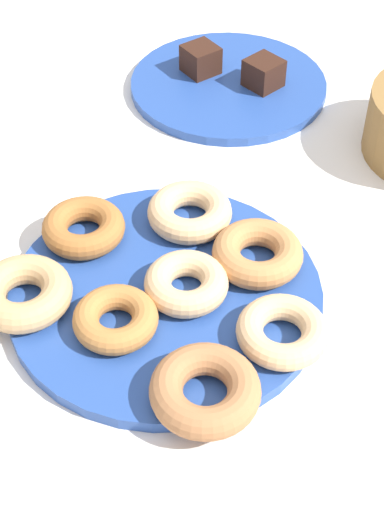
% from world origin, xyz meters
% --- Properties ---
extents(ground_plane, '(2.40, 2.40, 0.00)m').
position_xyz_m(ground_plane, '(0.00, 0.00, 0.00)').
color(ground_plane, white).
extents(donut_plate, '(0.30, 0.30, 0.01)m').
position_xyz_m(donut_plate, '(0.00, 0.00, 0.01)').
color(donut_plate, '#284C9E').
rests_on(donut_plate, ground_plane).
extents(donut_0, '(0.10, 0.10, 0.03)m').
position_xyz_m(donut_0, '(0.01, 0.01, 0.03)').
color(donut_0, '#EABC84').
rests_on(donut_0, donut_plate).
extents(donut_1, '(0.11, 0.11, 0.02)m').
position_xyz_m(donut_1, '(0.02, -0.06, 0.03)').
color(donut_1, '#BC7A3D').
rests_on(donut_1, donut_plate).
extents(donut_2, '(0.09, 0.09, 0.03)m').
position_xyz_m(donut_2, '(-0.07, 0.07, 0.03)').
color(donut_2, '#EABC84').
rests_on(donut_2, donut_plate).
extents(donut_3, '(0.13, 0.13, 0.03)m').
position_xyz_m(donut_3, '(0.13, -0.04, 0.03)').
color(donut_3, '#B27547').
rests_on(donut_3, donut_plate).
extents(donut_4, '(0.12, 0.12, 0.03)m').
position_xyz_m(donut_4, '(-0.11, -0.03, 0.03)').
color(donut_4, '#AD6B33').
rests_on(donut_4, donut_plate).
extents(donut_5, '(0.11, 0.11, 0.03)m').
position_xyz_m(donut_5, '(-0.05, -0.12, 0.03)').
color(donut_5, tan).
rests_on(donut_5, donut_plate).
extents(donut_6, '(0.09, 0.09, 0.02)m').
position_xyz_m(donut_6, '(0.11, 0.06, 0.03)').
color(donut_6, '#EABC84').
rests_on(donut_6, donut_plate).
extents(donut_7, '(0.13, 0.13, 0.03)m').
position_xyz_m(donut_7, '(0.02, 0.10, 0.03)').
color(donut_7, '#C6844C').
rests_on(donut_7, donut_plate).
extents(cake_plate, '(0.26, 0.26, 0.01)m').
position_xyz_m(cake_plate, '(-0.28, 0.26, 0.01)').
color(cake_plate, '#284C9E').
rests_on(cake_plate, ground_plane).
extents(brownie_near, '(0.04, 0.04, 0.04)m').
position_xyz_m(brownie_near, '(-0.32, 0.24, 0.03)').
color(brownie_near, '#381E14').
rests_on(brownie_near, cake_plate).
extents(brownie_far, '(0.05, 0.05, 0.04)m').
position_xyz_m(brownie_far, '(-0.25, 0.29, 0.03)').
color(brownie_far, '#381E14').
rests_on(brownie_far, cake_plate).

